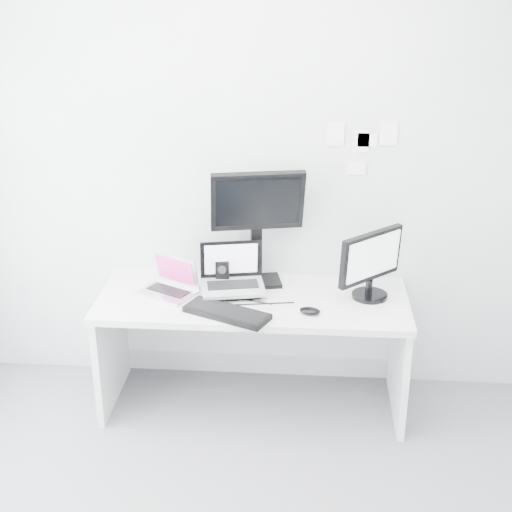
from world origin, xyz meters
name	(u,v)px	position (x,y,z in m)	size (l,w,h in m)	color
back_wall	(257,177)	(0.00, 1.60, 1.35)	(3.60, 3.60, 0.00)	silver
desk	(253,352)	(0.00, 1.25, 0.36)	(1.80, 0.70, 0.73)	silver
macbook	(166,276)	(-0.50, 1.25, 0.85)	(0.31, 0.23, 0.23)	#ABABB0
speaker	(223,272)	(-0.19, 1.42, 0.81)	(0.08, 0.08, 0.16)	black
dell_laptop	(233,270)	(-0.12, 1.29, 0.88)	(0.36, 0.28, 0.30)	#A2A4A9
rear_monitor	(257,226)	(0.01, 1.45, 1.10)	(0.54, 0.19, 0.74)	black
samsung_monitor	(372,264)	(0.68, 1.31, 0.94)	(0.45, 0.21, 0.42)	black
keyboard	(227,313)	(-0.12, 1.01, 0.75)	(0.48, 0.17, 0.03)	black
mouse	(310,311)	(0.33, 1.07, 0.75)	(0.12, 0.08, 0.04)	black
wall_note_0	(336,134)	(0.45, 1.59, 1.62)	(0.10, 0.00, 0.14)	white
wall_note_1	(361,141)	(0.60, 1.59, 1.58)	(0.09, 0.00, 0.13)	white
wall_note_2	(388,133)	(0.75, 1.59, 1.63)	(0.10, 0.00, 0.14)	white
wall_note_3	(356,168)	(0.58, 1.59, 1.42)	(0.11, 0.00, 0.08)	white
wall_note_4	(367,140)	(0.63, 1.59, 1.59)	(0.11, 0.00, 0.08)	white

